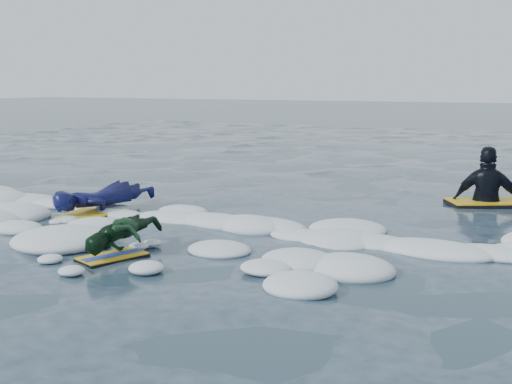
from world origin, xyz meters
TOP-DOWN VIEW (x-y plane):
  - ground at (0.00, 0.00)m, footprint 120.00×120.00m
  - foam_band at (0.00, 1.03)m, footprint 12.00×3.10m
  - prone_woman_unit at (-1.50, 1.39)m, footprint 0.87×1.75m
  - prone_child_unit at (0.22, -0.31)m, footprint 0.62×1.16m
  - waiting_rider_unit at (3.39, 4.57)m, footprint 1.35×1.16m

SIDE VIEW (x-z plane):
  - ground at x=0.00m, z-range 0.00..0.00m
  - foam_band at x=0.00m, z-range -0.15..0.15m
  - waiting_rider_unit at x=3.39m, z-range -0.85..0.93m
  - prone_child_unit at x=0.22m, z-range 0.00..0.42m
  - prone_woman_unit at x=-1.50m, z-range 0.01..0.44m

